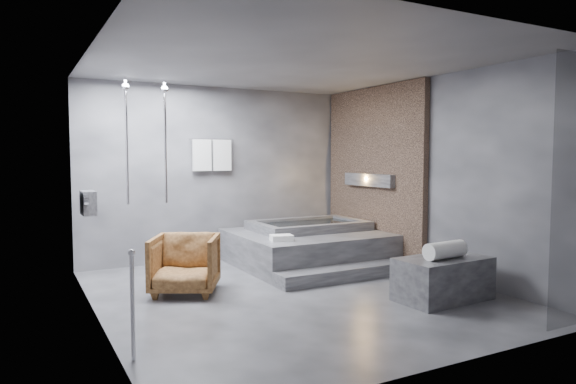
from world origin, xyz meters
TOP-DOWN VIEW (x-y plane):
  - room at (0.40, 0.24)m, footprint 5.00×5.04m
  - tub_deck at (1.05, 1.45)m, footprint 2.20×2.00m
  - tub_step at (1.05, 0.27)m, footprint 2.20×0.36m
  - concrete_bench at (1.43, -1.08)m, footprint 1.14×0.66m
  - driftwood_chair at (-1.15, 0.64)m, footprint 1.06×1.07m
  - rolled_towel at (1.40, -1.12)m, footprint 0.57×0.24m
  - deck_towel at (0.31, 0.89)m, footprint 0.35×0.29m

SIDE VIEW (x-z plane):
  - tub_step at x=1.05m, z-range 0.00..0.18m
  - concrete_bench at x=1.43m, z-range 0.00..0.50m
  - tub_deck at x=1.05m, z-range 0.00..0.50m
  - driftwood_chair at x=-1.15m, z-range 0.00..0.72m
  - deck_towel at x=0.31m, z-range 0.50..0.58m
  - rolled_towel at x=1.40m, z-range 0.50..0.70m
  - room at x=0.40m, z-range 0.32..3.14m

